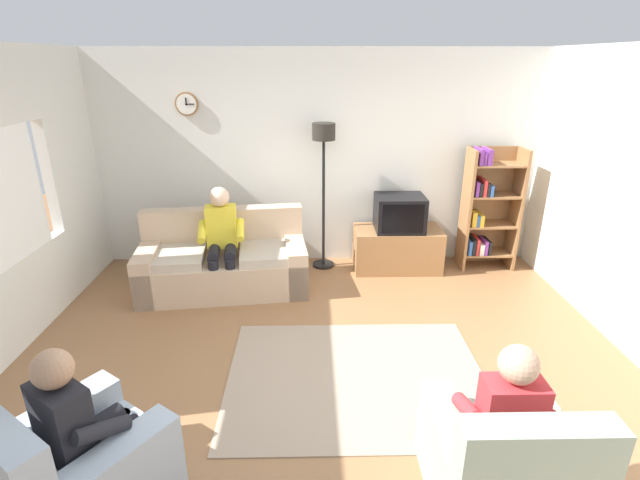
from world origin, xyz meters
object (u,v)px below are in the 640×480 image
Objects in this scene: armchair_near_bookshelf at (500,466)px; person_in_right_armchair at (502,413)px; tv_stand at (397,249)px; floor_lamp at (324,157)px; tv at (400,213)px; person_in_left_armchair at (81,420)px; couch at (224,264)px; armchair_near_window at (77,472)px; bookshelf at (486,209)px; person_on_couch at (222,236)px.

armchair_near_bookshelf is 0.80× the size of person_in_right_armchair.
floor_lamp is at bearing 174.04° from tv_stand.
person_in_left_armchair is (-2.44, -3.38, -0.16)m from tv.
couch and armchair_near_window have the same top height.
couch is at bearing 125.93° from armchair_near_bookshelf.
person_in_left_armchair is (-0.31, -2.88, 0.29)m from couch.
armchair_near_bookshelf is at bearing -89.79° from tv_stand.
tv_stand is at bearing -176.31° from bookshelf.
couch is at bearing -166.24° from tv_stand.
couch is 1.77× the size of person_in_right_armchair.
tv_stand is at bearing 16.66° from person_on_couch.
tv_stand is 4.20m from person_in_left_armchair.
floor_lamp reaches higher than person_in_left_armchair.
couch is at bearing -152.36° from floor_lamp.
tv_stand is at bearing -5.96° from floor_lamp.
couch is 1.60× the size of person_on_couch.
floor_lamp reaches higher than tv.
tv_stand is 0.49m from tv.
tv is (2.14, 0.50, 0.45)m from couch.
armchair_near_window is 2.90m from person_on_couch.
person_on_couch is at bearing -78.68° from couch.
armchair_near_window is at bearing -96.90° from couch.
bookshelf reaches higher than armchair_near_window.
floor_lamp is 1.65× the size of person_in_left_armchair.
tv_stand is 1.52m from floor_lamp.
person_in_right_armchair is at bearing 0.15° from person_in_left_armchair.
tv is 4.29m from armchair_near_window.
bookshelf is 5.09m from armchair_near_window.
person_in_right_armchair is at bearing 90.21° from armchair_near_bookshelf.
tv_stand is 0.93× the size of armchair_near_window.
person_in_right_armchair reaches higher than armchair_near_window.
person_in_right_armchair is at bearing -74.65° from floor_lamp.
couch and armchair_near_bookshelf have the same top height.
person_on_couch is (-2.11, -0.63, 0.43)m from tv_stand.
couch is at bearing 126.76° from person_in_right_armchair.
floor_lamp is 2.06× the size of armchair_near_bookshelf.
person_in_left_armchair is (-2.44, -3.40, 0.33)m from tv_stand.
person_on_couch is at bearing -163.34° from tv_stand.
person_on_couch is at bearing -147.89° from floor_lamp.
bookshelf is at bearing 72.70° from armchair_near_bookshelf.
tv is at bearing 16.05° from person_on_couch.
couch is 1.07× the size of floor_lamp.
person_in_right_armchair is (2.45, 0.01, 0.00)m from person_in_left_armchair.
armchair_near_window and armchair_near_bookshelf have the same top height.
bookshelf reaches higher than tv.
armchair_near_bookshelf is 3.58m from person_on_couch.
tv is 0.67× the size of armchair_near_bookshelf.
armchair_near_window is 0.33m from person_in_left_armchair.
armchair_near_bookshelf reaches higher than tv_stand.
armchair_near_bookshelf is (0.96, -3.59, -1.16)m from floor_lamp.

